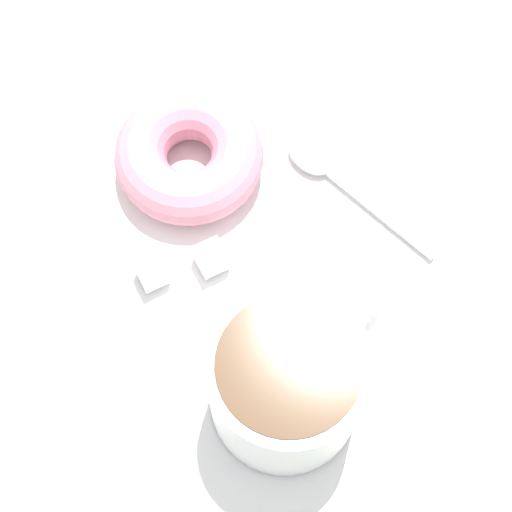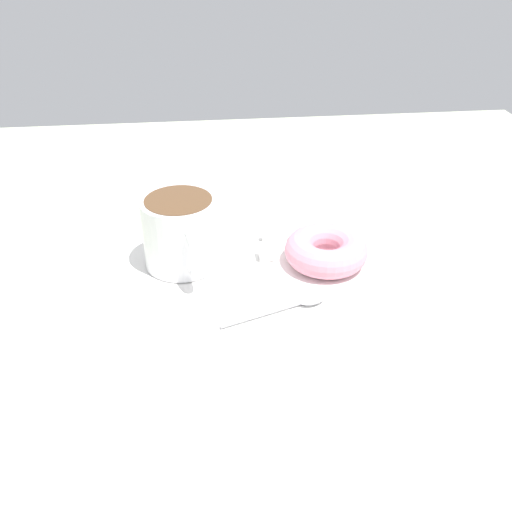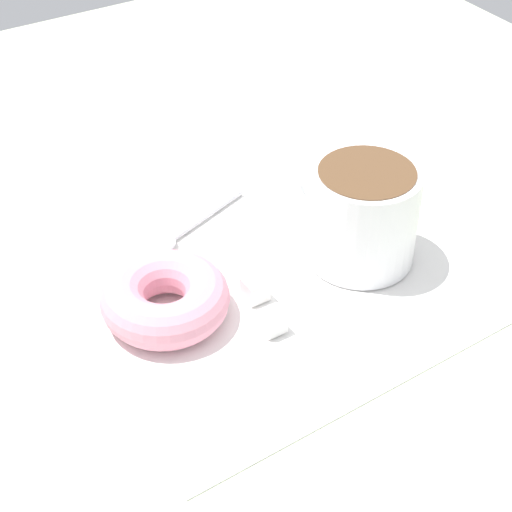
# 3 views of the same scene
# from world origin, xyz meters

# --- Properties ---
(ground_plane) EXTENTS (1.20, 1.20, 0.02)m
(ground_plane) POSITION_xyz_m (0.00, 0.00, -0.01)
(ground_plane) COLOR beige
(napkin) EXTENTS (0.35, 0.35, 0.00)m
(napkin) POSITION_xyz_m (-0.03, 0.01, 0.00)
(napkin) COLOR white
(napkin) RESTS_ON ground_plane
(coffee_cup) EXTENTS (0.09, 0.13, 0.09)m
(coffee_cup) POSITION_xyz_m (-0.12, 0.04, 0.05)
(coffee_cup) COLOR white
(coffee_cup) RESTS_ON napkin
(donut) EXTENTS (0.11, 0.11, 0.04)m
(donut) POSITION_xyz_m (0.07, 0.02, 0.02)
(donut) COLOR pink
(donut) RESTS_ON napkin
(spoon) EXTENTS (0.13, 0.06, 0.01)m
(spoon) POSITION_xyz_m (0.01, -0.07, 0.01)
(spoon) COLOR silver
(spoon) RESTS_ON napkin
(sugar_cube) EXTENTS (0.02, 0.02, 0.02)m
(sugar_cube) POSITION_xyz_m (-0.01, 0.04, 0.01)
(sugar_cube) COLOR white
(sugar_cube) RESTS_ON napkin
(sugar_cube_extra) EXTENTS (0.02, 0.02, 0.02)m
(sugar_cube_extra) POSITION_xyz_m (0.00, 0.08, 0.01)
(sugar_cube_extra) COLOR white
(sugar_cube_extra) RESTS_ON napkin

